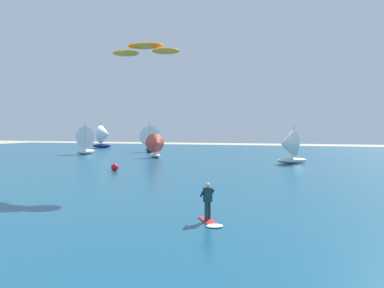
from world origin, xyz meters
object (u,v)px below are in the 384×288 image
Objects in this scene: sailboat_mid_right at (288,146)px; sailboat_far_right at (156,145)px; sailboat_far_left at (150,139)px; sailboat_trailing at (104,136)px; kite at (146,50)px; sailboat_leading at (88,140)px; marker_buoy at (115,167)px; kitesurfer at (209,208)px.

sailboat_mid_right is 18.66m from sailboat_far_right.
sailboat_far_left is at bearing 146.50° from sailboat_mid_right.
kite is at bearing -55.39° from sailboat_trailing.
sailboat_far_left reaches higher than sailboat_leading.
sailboat_far_right is at bearing 100.12° from marker_buoy.
sailboat_mid_right reaches higher than kitesurfer.
sailboat_far_right is 32.77m from sailboat_trailing.
marker_buoy is (25.82, -40.12, -2.23)m from sailboat_trailing.
marker_buoy is (17.17, -21.07, -2.01)m from sailboat_leading.
sailboat_mid_right is at bearing -10.64° from sailboat_far_right.
sailboat_mid_right is (8.91, 19.86, -7.73)m from kite.
sailboat_trailing reaches higher than marker_buoy.
sailboat_far_right is at bearing 169.36° from sailboat_mid_right.
kitesurfer is at bearing -54.78° from sailboat_trailing.
sailboat_far_right reaches higher than kitesurfer.
sailboat_trailing reaches higher than sailboat_mid_right.
kitesurfer is 36.76m from sailboat_far_right.
sailboat_far_right is 16.97m from marker_buoy.
sailboat_mid_right reaches higher than marker_buoy.
kite is 0.92× the size of sailboat_trailing.
kitesurfer reaches higher than marker_buoy.
sailboat_far_right is (14.20, -4.43, -0.57)m from sailboat_leading.
sailboat_leading is (-23.63, 27.73, -7.39)m from kite.
sailboat_trailing reaches higher than sailboat_far_right.
marker_buoy is at bearing -71.35° from sailboat_far_left.
kitesurfer is at bearing -62.80° from sailboat_far_right.
kite reaches higher than sailboat_trailing.
kite is at bearing -49.56° from sailboat_leading.
kite is 26.37m from sailboat_far_right.
sailboat_trailing is at bearing 125.22° from kitesurfer.
sailboat_trailing is at bearing 114.42° from sailboat_leading.
marker_buoy is (10.16, -30.10, -2.05)m from sailboat_far_left.
kite is 37.18m from sailboat_leading.
sailboat_far_left reaches higher than sailboat_far_right.
sailboat_mid_right is 49.21m from sailboat_trailing.
sailboat_mid_right is 20.33m from marker_buoy.
sailboat_leading reaches higher than marker_buoy.
sailboat_leading is 0.99× the size of sailboat_far_left.
kite reaches higher than sailboat_leading.
kite is at bearing -67.96° from sailboat_far_right.
kite is 1.00× the size of sailboat_leading.
sailboat_leading is 20.92m from sailboat_trailing.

